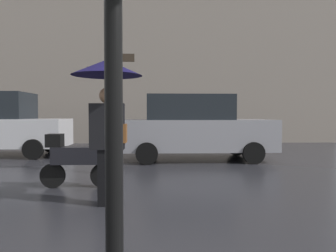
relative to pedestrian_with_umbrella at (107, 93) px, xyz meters
name	(u,v)px	position (x,y,z in m)	size (l,w,h in m)	color
pedestrian_with_umbrella	(107,93)	(0.00, 0.00, 0.00)	(1.05, 1.05, 2.19)	black
parked_scooter	(75,158)	(-0.78, 1.21, -1.14)	(1.39, 0.32, 1.23)	black
parked_car_right	(194,127)	(1.90, 4.85, -0.71)	(4.54, 2.04, 1.95)	gray
street_signpost	(110,97)	(-0.31, 2.60, 0.08)	(1.08, 0.08, 2.92)	black
building_block	(144,2)	(0.18, 11.77, 5.40)	(18.76, 2.61, 14.19)	gray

